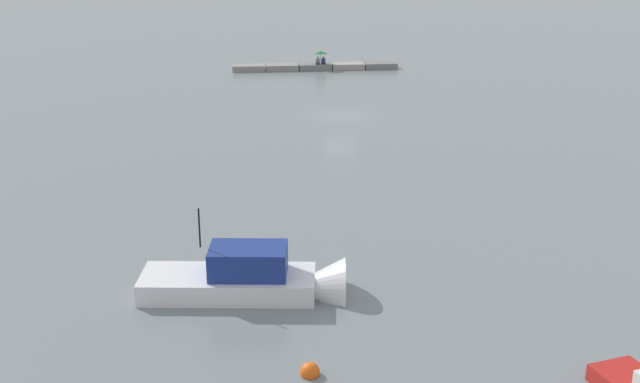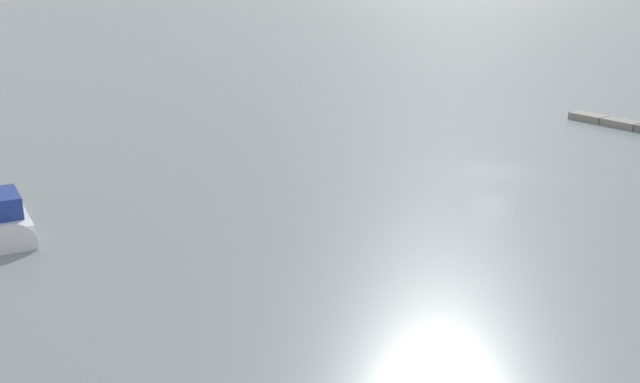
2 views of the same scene
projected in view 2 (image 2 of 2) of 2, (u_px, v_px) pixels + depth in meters
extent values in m
plane|color=slate|center=(495.00, 171.00, 49.21)|extent=(500.00, 500.00, 0.00)
cube|color=gray|center=(622.00, 123.00, 62.40)|extent=(3.10, 1.68, 0.56)
cube|color=gray|center=(589.00, 117.00, 64.88)|extent=(3.10, 1.68, 0.56)
cube|color=silver|center=(0.00, 220.00, 39.11)|extent=(7.04, 3.26, 1.13)
cone|color=silver|center=(9.00, 240.00, 36.28)|extent=(2.64, 2.65, 2.39)
cube|color=navy|center=(0.00, 204.00, 38.09)|extent=(3.19, 2.23, 1.13)
cube|color=#283847|center=(1.00, 207.00, 37.40)|extent=(0.34, 1.80, 0.79)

